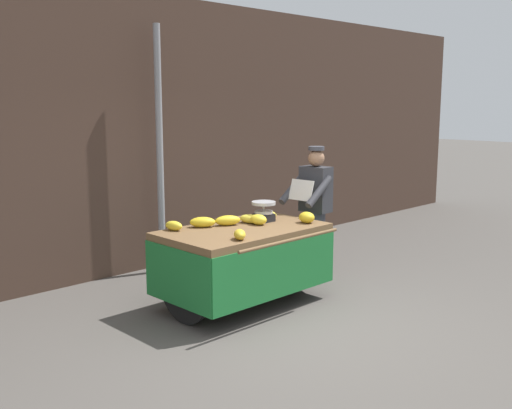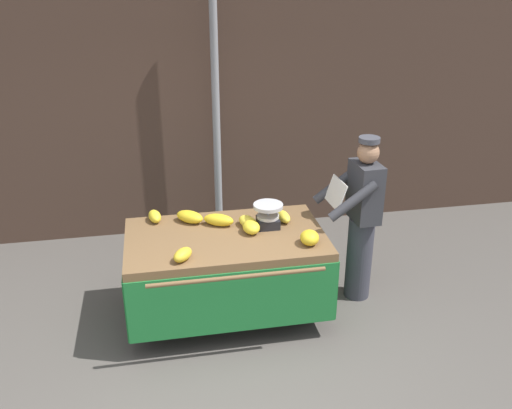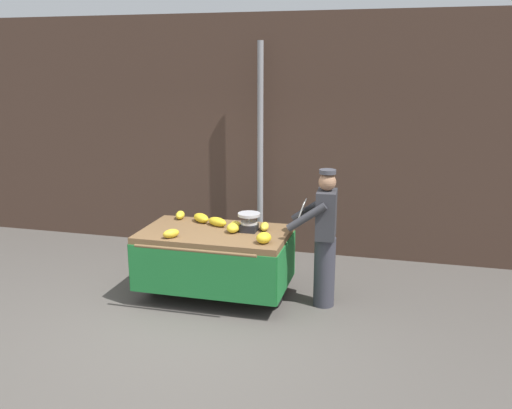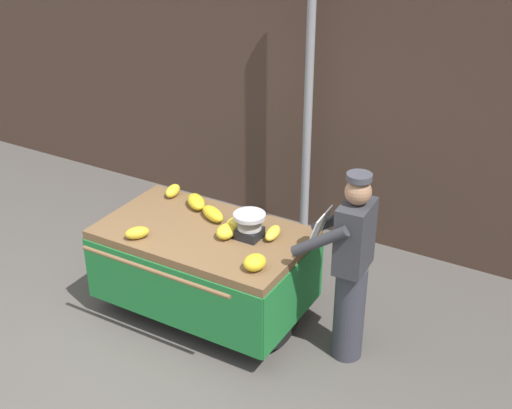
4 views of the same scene
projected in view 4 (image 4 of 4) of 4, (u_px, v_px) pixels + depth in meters
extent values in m
plane|color=#514C47|center=(130.00, 374.00, 5.81)|extent=(60.00, 60.00, 0.00)
cube|color=#473328|center=(306.00, 65.00, 7.39)|extent=(16.00, 0.24, 3.67)
cylinder|color=gray|center=(308.00, 97.00, 7.10)|extent=(0.09, 0.09, 3.25)
cube|color=brown|center=(203.00, 234.00, 6.18)|extent=(1.83, 1.08, 0.08)
cylinder|color=black|center=(133.00, 253.00, 6.76)|extent=(0.05, 0.80, 0.80)
cylinder|color=#B7B7BC|center=(130.00, 252.00, 6.77)|extent=(0.01, 0.14, 0.14)
cylinder|color=black|center=(285.00, 304.00, 6.01)|extent=(0.05, 0.80, 0.80)
cylinder|color=#B7B7BC|center=(289.00, 305.00, 6.00)|extent=(0.01, 0.14, 0.14)
cylinder|color=#4C4742|center=(231.00, 254.00, 6.74)|extent=(0.05, 0.05, 0.81)
cube|color=#1E7233|center=(169.00, 297.00, 5.92)|extent=(1.83, 0.02, 0.60)
cube|color=#1E7233|center=(235.00, 241.00, 6.75)|extent=(1.83, 0.02, 0.60)
cube|color=#1E7233|center=(125.00, 241.00, 6.74)|extent=(0.02, 1.08, 0.60)
cube|color=#1E7233|center=(294.00, 296.00, 5.93)|extent=(0.02, 1.08, 0.60)
cylinder|color=brown|center=(153.00, 271.00, 5.61)|extent=(1.47, 0.04, 0.04)
cube|color=black|center=(250.00, 233.00, 6.03)|extent=(0.20, 0.20, 0.09)
cylinder|color=#B7B7BC|center=(249.00, 223.00, 5.98)|extent=(0.02, 0.02, 0.11)
cylinder|color=#B7B7BC|center=(249.00, 216.00, 5.95)|extent=(0.28, 0.28, 0.04)
cylinder|color=#B7B7BC|center=(250.00, 227.00, 6.00)|extent=(0.21, 0.21, 0.03)
ellipsoid|color=gold|center=(213.00, 214.00, 6.31)|extent=(0.32, 0.25, 0.12)
ellipsoid|color=yellow|center=(173.00, 191.00, 6.74)|extent=(0.15, 0.24, 0.10)
ellipsoid|color=yellow|center=(226.00, 231.00, 6.02)|extent=(0.17, 0.22, 0.12)
ellipsoid|color=yellow|center=(273.00, 233.00, 6.02)|extent=(0.14, 0.25, 0.10)
ellipsoid|color=gold|center=(255.00, 262.00, 5.57)|extent=(0.21, 0.24, 0.13)
ellipsoid|color=gold|center=(137.00, 233.00, 6.02)|extent=(0.22, 0.24, 0.11)
ellipsoid|color=yellow|center=(233.00, 226.00, 6.13)|extent=(0.22, 0.29, 0.10)
ellipsoid|color=gold|center=(196.00, 202.00, 6.52)|extent=(0.32, 0.30, 0.12)
cylinder|color=#383842|center=(349.00, 312.00, 5.84)|extent=(0.26, 0.26, 0.88)
cube|color=#333338|center=(355.00, 237.00, 5.50)|extent=(0.25, 0.39, 0.58)
sphere|color=#9E7051|center=(358.00, 192.00, 5.32)|extent=(0.21, 0.21, 0.21)
cylinder|color=#3F3F47|center=(359.00, 177.00, 5.26)|extent=(0.20, 0.20, 0.05)
cylinder|color=#333338|center=(320.00, 241.00, 5.42)|extent=(0.48, 0.12, 0.37)
cylinder|color=#333338|center=(339.00, 218.00, 5.75)|extent=(0.48, 0.12, 0.37)
cube|color=silver|center=(320.00, 226.00, 5.61)|extent=(0.11, 0.34, 0.25)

